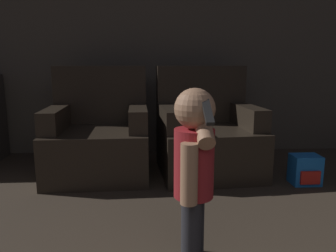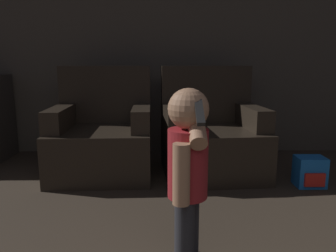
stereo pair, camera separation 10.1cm
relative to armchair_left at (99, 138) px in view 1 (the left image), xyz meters
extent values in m
cube|color=#51493F|center=(0.63, 0.78, 0.96)|extent=(8.40, 0.05, 2.60)
cube|color=black|center=(0.00, -0.06, -0.12)|extent=(0.93, 0.88, 0.44)
cube|color=black|center=(-0.01, 0.29, 0.39)|extent=(0.91, 0.19, 0.57)
cube|color=black|center=(-0.37, -0.07, 0.20)|extent=(0.18, 0.70, 0.20)
cube|color=black|center=(0.37, -0.05, 0.20)|extent=(0.18, 0.70, 0.20)
cube|color=black|center=(1.04, -0.06, -0.12)|extent=(0.97, 0.93, 0.44)
cube|color=black|center=(1.01, 0.28, 0.39)|extent=(0.91, 0.24, 0.57)
cube|color=black|center=(0.67, -0.09, 0.20)|extent=(0.22, 0.70, 0.20)
cube|color=black|center=(1.41, -0.03, 0.20)|extent=(0.22, 0.70, 0.20)
cylinder|color=#28282D|center=(0.71, -1.43, -0.16)|extent=(0.10, 0.10, 0.37)
cylinder|color=#28282D|center=(0.68, -1.53, -0.16)|extent=(0.10, 0.10, 0.37)
cylinder|color=maroon|center=(0.70, -1.48, 0.20)|extent=(0.20, 0.20, 0.35)
sphere|color=#A37556|center=(0.70, -1.48, 0.48)|extent=(0.20, 0.20, 0.20)
cylinder|color=#A37556|center=(0.66, -1.60, 0.19)|extent=(0.08, 0.08, 0.30)
cylinder|color=#A37556|center=(0.74, -1.49, 0.41)|extent=(0.08, 0.30, 0.22)
cube|color=black|center=(0.74, -1.61, 0.48)|extent=(0.04, 0.16, 0.10)
cube|color=blue|center=(1.83, -0.40, -0.21)|extent=(0.24, 0.18, 0.26)
cube|color=red|center=(1.83, -0.50, -0.25)|extent=(0.17, 0.02, 0.11)
camera|label=1|loc=(0.47, -3.05, 0.70)|focal=35.00mm
camera|label=2|loc=(0.57, -3.05, 0.70)|focal=35.00mm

